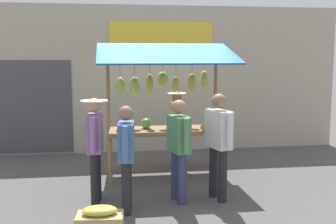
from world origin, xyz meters
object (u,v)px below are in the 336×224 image
Objects in this scene: shopper_in_grey_tee at (218,139)px; shopper_with_ponytail at (95,142)px; market_stall at (165,93)px; shopper_with_shopping_bag at (179,144)px; vendor_with_sunhat at (177,122)px; shopper_in_striped_shirt at (126,152)px; produce_crate_near at (100,223)px.

shopper_with_ponytail is at bearing 69.94° from shopper_in_grey_tee.
market_stall is 1.99m from shopper_with_ponytail.
shopper_with_shopping_bag is at bearing -91.99° from shopper_with_ponytail.
shopper_in_striped_shirt reaches higher than vendor_with_sunhat.
shopper_in_grey_tee is (-0.63, 1.55, -0.58)m from market_stall.
shopper_with_ponytail reaches higher than shopper_in_striped_shirt.
shopper_in_striped_shirt is (1.17, 2.55, 0.00)m from vendor_with_sunhat.
market_stall is 2.14m from shopper_in_striped_shirt.
shopper_in_striped_shirt is 0.97× the size of shopper_with_shopping_bag.
shopper_with_shopping_bag is at bearing -63.38° from shopper_in_striped_shirt.
market_stall is at bearing -37.78° from shopper_with_ponytail.
shopper_with_shopping_bag reaches higher than vendor_with_sunhat.
shopper_in_grey_tee is 1.03× the size of shopper_with_ponytail.
market_stall is 1.77m from shopper_in_grey_tee.
market_stall is 3.26m from produce_crate_near.
shopper_in_striped_shirt is at bearing -26.44° from vendor_with_sunhat.
market_stall is 1.02m from vendor_with_sunhat.
shopper_with_shopping_bag is (-0.00, 1.55, -0.64)m from market_stall.
shopper_in_grey_tee is 1.05× the size of shopper_with_shopping_bag.
vendor_with_sunhat is at bearing -8.73° from shopper_in_grey_tee.
produce_crate_near is (1.55, 3.39, -0.70)m from vendor_with_sunhat.
shopper_with_ponytail reaches higher than shopper_with_shopping_bag.
vendor_with_sunhat is 0.94× the size of shopper_with_ponytail.
market_stall reaches higher than produce_crate_near.
produce_crate_near is (1.20, 1.16, -0.73)m from shopper_with_shopping_bag.
produce_crate_near is at bearing 161.10° from shopper_in_striped_shirt.
market_stall is 1.57× the size of shopper_with_shopping_bag.
produce_crate_near is (1.20, 2.70, -1.37)m from market_stall.
shopper_with_ponytail is (1.27, 1.41, -0.60)m from market_stall.
shopper_with_ponytail is at bearing 71.16° from shopper_with_shopping_bag.
market_stall is at bearing -18.24° from shopper_in_striped_shirt.
vendor_with_sunhat is 2.25m from shopper_in_grey_tee.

